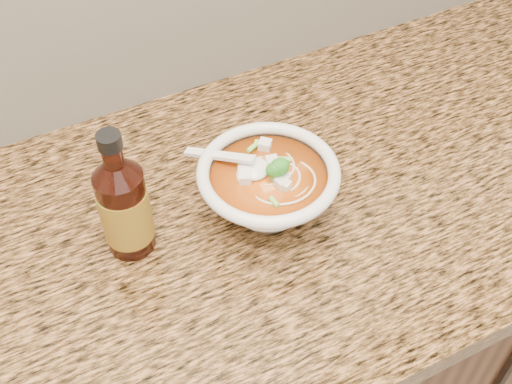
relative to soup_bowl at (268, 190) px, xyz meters
name	(u,v)px	position (x,y,z in m)	size (l,w,h in m)	color
counter_slab	(126,262)	(-0.22, 0.02, -0.07)	(4.00, 0.68, 0.04)	#A96F3E
soup_bowl	(268,190)	(0.00, 0.00, 0.00)	(0.21, 0.21, 0.11)	white
hot_sauce_bottle	(124,207)	(-0.20, 0.03, 0.03)	(0.09, 0.09, 0.21)	#391007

